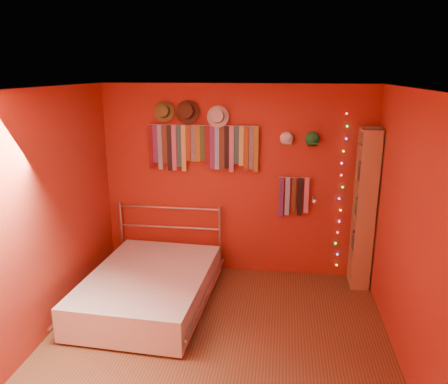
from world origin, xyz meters
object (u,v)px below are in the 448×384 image
at_px(reading_lamp, 315,201).
at_px(bed, 149,287).
at_px(bookshelf, 368,209).
at_px(tie_rack, 203,146).

height_order(reading_lamp, bed, reading_lamp).
distance_m(bookshelf, bed, 2.80).
bearing_deg(bookshelf, reading_lamp, -177.23).
distance_m(reading_lamp, bookshelf, 0.65).
height_order(tie_rack, bed, tie_rack).
xyz_separation_m(reading_lamp, bookshelf, (0.65, 0.03, -0.09)).
distance_m(tie_rack, bed, 1.87).
xyz_separation_m(tie_rack, bookshelf, (2.08, -0.15, -0.70)).
relative_size(tie_rack, bookshelf, 0.72).
xyz_separation_m(tie_rack, bed, (-0.46, -1.01, -1.50)).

